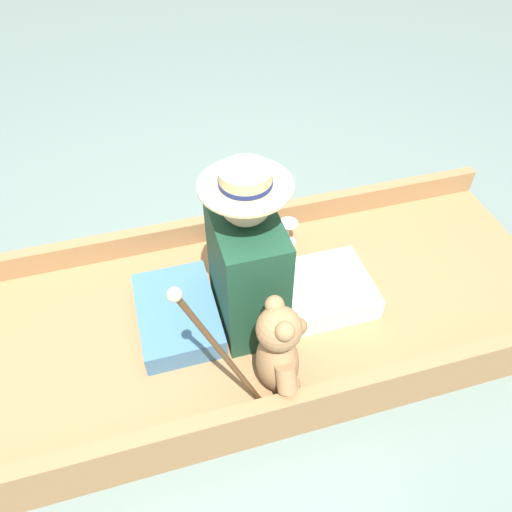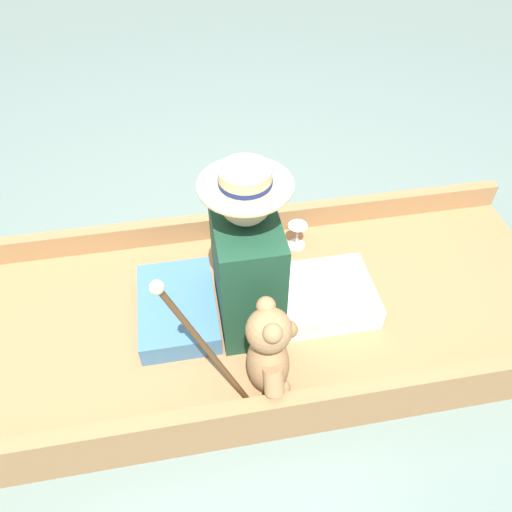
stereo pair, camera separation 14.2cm
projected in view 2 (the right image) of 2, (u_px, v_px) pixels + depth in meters
The scene contains 7 objects.
ground_plane at pixel (238, 330), 2.36m from camera, with size 16.00×16.00×0.00m, color slate.
punt_boat at pixel (237, 320), 2.30m from camera, with size 1.11×3.02×0.27m.
seat_cushion at pixel (178, 308), 2.20m from camera, with size 0.48×0.34×0.11m.
seated_person at pixel (264, 268), 2.05m from camera, with size 0.41×0.74×0.80m.
teddy_bear at pixel (269, 353), 1.85m from camera, with size 0.32×0.19×0.46m.
wine_glass at pixel (297, 231), 2.49m from camera, with size 0.10×0.10×0.14m.
walking_cane at pixel (202, 343), 1.60m from camera, with size 0.04×0.29×0.77m.
Camera 2 is at (1.39, -0.16, 1.93)m, focal length 35.00 mm.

